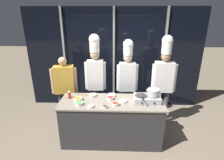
# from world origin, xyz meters

# --- Properties ---
(ground_plane) EXTENTS (24.00, 24.00, 0.00)m
(ground_plane) POSITION_xyz_m (0.00, 0.00, 0.00)
(ground_plane) COLOR #7F705B
(window_wall_back) EXTENTS (4.73, 0.09, 2.70)m
(window_wall_back) POSITION_xyz_m (0.00, 1.61, 1.35)
(window_wall_back) COLOR black
(window_wall_back) RESTS_ON ground_plane
(demo_counter) EXTENTS (2.03, 0.73, 0.90)m
(demo_counter) POSITION_xyz_m (0.00, 0.00, 0.45)
(demo_counter) COLOR #2D2D30
(demo_counter) RESTS_ON ground_plane
(portable_stove) EXTENTS (0.50, 0.35, 0.12)m
(portable_stove) POSITION_xyz_m (0.68, 0.02, 0.96)
(portable_stove) COLOR #B2B5BA
(portable_stove) RESTS_ON demo_counter
(frying_pan) EXTENTS (0.24, 0.41, 0.05)m
(frying_pan) POSITION_xyz_m (0.57, 0.02, 1.05)
(frying_pan) COLOR #38332D
(frying_pan) RESTS_ON portable_stove
(stock_pot) EXTENTS (0.26, 0.23, 0.13)m
(stock_pot) POSITION_xyz_m (0.80, 0.02, 1.09)
(stock_pot) COLOR #B7BABF
(stock_pot) RESTS_ON portable_stove
(squeeze_bottle_chili) EXTENTS (0.06, 0.06, 0.18)m
(squeeze_bottle_chili) POSITION_xyz_m (-0.85, 0.10, 0.99)
(squeeze_bottle_chili) COLOR red
(squeeze_bottle_chili) RESTS_ON demo_counter
(prep_bowl_chili_flakes) EXTENTS (0.14, 0.14, 0.05)m
(prep_bowl_chili_flakes) POSITION_xyz_m (0.08, -0.15, 0.93)
(prep_bowl_chili_flakes) COLOR silver
(prep_bowl_chili_flakes) RESTS_ON demo_counter
(prep_bowl_shrimp) EXTENTS (0.16, 0.16, 0.04)m
(prep_bowl_shrimp) POSITION_xyz_m (-0.40, 0.22, 0.92)
(prep_bowl_shrimp) COLOR silver
(prep_bowl_shrimp) RESTS_ON demo_counter
(prep_bowl_bell_pepper) EXTENTS (0.13, 0.13, 0.06)m
(prep_bowl_bell_pepper) POSITION_xyz_m (-0.03, 0.07, 0.93)
(prep_bowl_bell_pepper) COLOR silver
(prep_bowl_bell_pepper) RESTS_ON demo_counter
(prep_bowl_carrots) EXTENTS (0.17, 0.17, 0.05)m
(prep_bowl_carrots) POSITION_xyz_m (-0.66, 0.01, 0.93)
(prep_bowl_carrots) COLOR silver
(prep_bowl_carrots) RESTS_ON demo_counter
(prep_bowl_noodles) EXTENTS (0.12, 0.12, 0.03)m
(prep_bowl_noodles) POSITION_xyz_m (-0.37, -0.25, 0.92)
(prep_bowl_noodles) COLOR silver
(prep_bowl_noodles) RESTS_ON demo_counter
(prep_bowl_soy_glaze) EXTENTS (0.09, 0.09, 0.04)m
(prep_bowl_soy_glaze) POSITION_xyz_m (-0.11, -0.26, 0.92)
(prep_bowl_soy_glaze) COLOR silver
(prep_bowl_soy_glaze) RESTS_ON demo_counter
(prep_bowl_ginger) EXTENTS (0.17, 0.17, 0.04)m
(prep_bowl_ginger) POSITION_xyz_m (-0.01, 0.24, 0.92)
(prep_bowl_ginger) COLOR silver
(prep_bowl_ginger) RESTS_ON demo_counter
(prep_bowl_scallions) EXTENTS (0.15, 0.15, 0.05)m
(prep_bowl_scallions) POSITION_xyz_m (-0.60, -0.17, 0.93)
(prep_bowl_scallions) COLOR silver
(prep_bowl_scallions) RESTS_ON demo_counter
(prep_bowl_rice) EXTENTS (0.15, 0.15, 0.04)m
(prep_bowl_rice) POSITION_xyz_m (0.23, -0.02, 0.92)
(prep_bowl_rice) COLOR silver
(prep_bowl_rice) RESTS_ON demo_counter
(serving_spoon_slotted) EXTENTS (0.23, 0.07, 0.02)m
(serving_spoon_slotted) POSITION_xyz_m (-0.56, 0.25, 0.91)
(serving_spoon_slotted) COLOR olive
(serving_spoon_slotted) RESTS_ON demo_counter
(person_guest) EXTENTS (0.58, 0.31, 1.62)m
(person_guest) POSITION_xyz_m (-1.11, 0.66, 0.98)
(person_guest) COLOR #2D3856
(person_guest) RESTS_ON ground_plane
(chef_head) EXTENTS (0.48, 0.23, 2.12)m
(chef_head) POSITION_xyz_m (-0.39, 0.70, 1.30)
(chef_head) COLOR #232326
(chef_head) RESTS_ON ground_plane
(chef_sous) EXTENTS (0.48, 0.22, 2.00)m
(chef_sous) POSITION_xyz_m (0.33, 0.73, 1.22)
(chef_sous) COLOR #232326
(chef_sous) RESTS_ON ground_plane
(chef_line) EXTENTS (0.54, 0.23, 2.10)m
(chef_line) POSITION_xyz_m (1.14, 0.67, 1.24)
(chef_line) COLOR #4C4C51
(chef_line) RESTS_ON ground_plane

